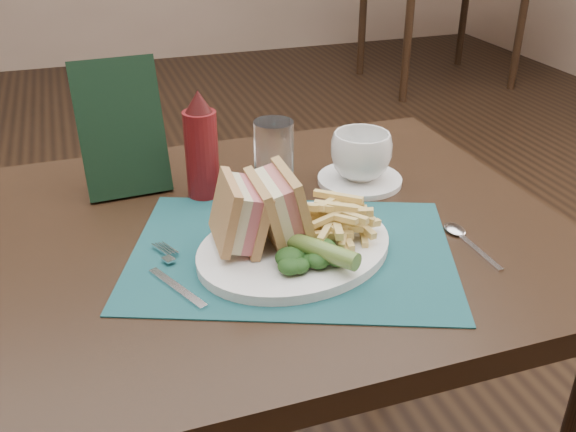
% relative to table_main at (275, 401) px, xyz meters
% --- Properties ---
extents(floor, '(7.00, 7.00, 0.00)m').
position_rel_table_main_xyz_m(floor, '(0.00, 0.50, -0.38)').
color(floor, black).
rests_on(floor, ground).
extents(wall_back, '(6.00, 0.00, 6.00)m').
position_rel_table_main_xyz_m(wall_back, '(0.00, 4.00, -0.38)').
color(wall_back, tan).
rests_on(wall_back, ground).
extents(table_main, '(0.90, 0.75, 0.75)m').
position_rel_table_main_xyz_m(table_main, '(0.00, 0.00, 0.00)').
color(table_main, black).
rests_on(table_main, ground).
extents(table_bg_right, '(0.90, 0.75, 0.75)m').
position_rel_table_main_xyz_m(table_bg_right, '(2.01, 2.84, 0.00)').
color(table_bg_right, black).
rests_on(table_bg_right, ground).
extents(placemat, '(0.55, 0.48, 0.00)m').
position_rel_table_main_xyz_m(placemat, '(-0.00, -0.09, 0.38)').
color(placemat, '#17474A').
rests_on(placemat, table_main).
extents(plate, '(0.36, 0.33, 0.01)m').
position_rel_table_main_xyz_m(plate, '(0.00, -0.09, 0.38)').
color(plate, white).
rests_on(plate, placemat).
extents(sandwich_half_a, '(0.08, 0.11, 0.10)m').
position_rel_table_main_xyz_m(sandwich_half_a, '(-0.09, -0.07, 0.44)').
color(sandwich_half_a, tan).
rests_on(sandwich_half_a, plate).
extents(sandwich_half_b, '(0.08, 0.11, 0.11)m').
position_rel_table_main_xyz_m(sandwich_half_b, '(-0.03, -0.07, 0.45)').
color(sandwich_half_b, tan).
rests_on(sandwich_half_b, plate).
extents(kale_garnish, '(0.11, 0.08, 0.03)m').
position_rel_table_main_xyz_m(kale_garnish, '(0.01, -0.15, 0.41)').
color(kale_garnish, '#173714').
rests_on(kale_garnish, plate).
extents(pickle_spear, '(0.09, 0.11, 0.03)m').
position_rel_table_main_xyz_m(pickle_spear, '(0.02, -0.15, 0.41)').
color(pickle_spear, '#53742C').
rests_on(pickle_spear, plate).
extents(fries_pile, '(0.18, 0.20, 0.06)m').
position_rel_table_main_xyz_m(fries_pile, '(0.07, -0.08, 0.42)').
color(fries_pile, '#E1C470').
rests_on(fries_pile, plate).
extents(fork, '(0.10, 0.17, 0.01)m').
position_rel_table_main_xyz_m(fork, '(-0.18, -0.10, 0.38)').
color(fork, silver).
rests_on(fork, placemat).
extents(spoon, '(0.04, 0.15, 0.01)m').
position_rel_table_main_xyz_m(spoon, '(0.26, -0.16, 0.38)').
color(spoon, silver).
rests_on(spoon, table_main).
extents(saucer, '(0.17, 0.17, 0.01)m').
position_rel_table_main_xyz_m(saucer, '(0.19, 0.10, 0.38)').
color(saucer, white).
rests_on(saucer, table_main).
extents(coffee_cup, '(0.13, 0.13, 0.08)m').
position_rel_table_main_xyz_m(coffee_cup, '(0.19, 0.10, 0.43)').
color(coffee_cup, white).
rests_on(coffee_cup, saucer).
extents(drinking_glass, '(0.09, 0.09, 0.13)m').
position_rel_table_main_xyz_m(drinking_glass, '(0.04, 0.11, 0.44)').
color(drinking_glass, white).
rests_on(drinking_glass, table_main).
extents(ketchup_bottle, '(0.07, 0.07, 0.19)m').
position_rel_table_main_xyz_m(ketchup_bottle, '(-0.08, 0.14, 0.47)').
color(ketchup_bottle, maroon).
rests_on(ketchup_bottle, table_main).
extents(check_presenter, '(0.14, 0.09, 0.22)m').
position_rel_table_main_xyz_m(check_presenter, '(-0.20, 0.21, 0.49)').
color(check_presenter, black).
rests_on(check_presenter, table_main).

